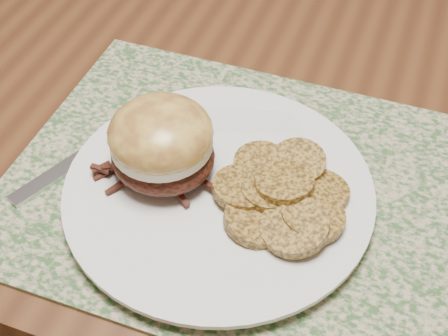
# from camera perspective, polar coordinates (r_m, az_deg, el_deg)

# --- Properties ---
(ground) EXTENTS (3.50, 3.50, 0.00)m
(ground) POSITION_cam_1_polar(r_m,az_deg,el_deg) (1.36, -1.32, -13.56)
(ground) COLOR #50351B
(ground) RESTS_ON ground
(dining_table) EXTENTS (1.50, 0.90, 0.75)m
(dining_table) POSITION_cam_1_polar(r_m,az_deg,el_deg) (0.84, -2.09, 9.42)
(dining_table) COLOR #573119
(dining_table) RESTS_ON ground
(placemat) EXTENTS (0.45, 0.33, 0.00)m
(placemat) POSITION_cam_1_polar(r_m,az_deg,el_deg) (0.57, 2.70, -2.02)
(placemat) COLOR #34592D
(placemat) RESTS_ON dining_table
(dinner_plate) EXTENTS (0.26, 0.26, 0.02)m
(dinner_plate) POSITION_cam_1_polar(r_m,az_deg,el_deg) (0.56, -0.48, -2.20)
(dinner_plate) COLOR white
(dinner_plate) RESTS_ON placemat
(pork_sandwich) EXTENTS (0.12, 0.12, 0.07)m
(pork_sandwich) POSITION_cam_1_polar(r_m,az_deg,el_deg) (0.54, -5.73, 2.32)
(pork_sandwich) COLOR black
(pork_sandwich) RESTS_ON dinner_plate
(roasted_potatoes) EXTENTS (0.14, 0.14, 0.03)m
(roasted_potatoes) POSITION_cam_1_polar(r_m,az_deg,el_deg) (0.54, 5.12, -2.33)
(roasted_potatoes) COLOR olive
(roasted_potatoes) RESTS_ON dinner_plate
(fork) EXTENTS (0.09, 0.18, 0.00)m
(fork) POSITION_cam_1_polar(r_m,az_deg,el_deg) (0.62, -11.43, 1.91)
(fork) COLOR silver
(fork) RESTS_ON placemat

